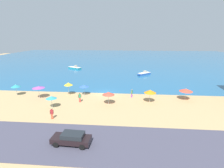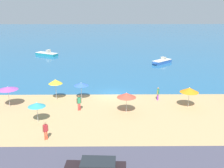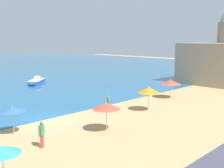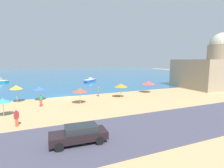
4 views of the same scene
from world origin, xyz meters
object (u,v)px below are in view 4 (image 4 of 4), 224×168
beach_umbrella_6 (3,101)px  bather_2 (16,117)px  harbor_fortress (213,68)px  beach_umbrella_3 (148,83)px  beach_umbrella_1 (16,87)px  beach_umbrella_5 (80,90)px  bather_0 (99,91)px  skiff_nearshore (90,80)px  beach_umbrella_4 (121,85)px  bather_1 (41,99)px  beach_umbrella_7 (39,88)px  parked_car_0 (79,134)px

beach_umbrella_6 → bather_2: 4.43m
bather_2 → harbor_fortress: harbor_fortress is taller
beach_umbrella_3 → bather_2: size_ratio=1.41×
beach_umbrella_1 → beach_umbrella_3: size_ratio=1.13×
beach_umbrella_1 → beach_umbrella_6: bearing=-96.4°
beach_umbrella_1 → beach_umbrella_5: (8.68, -4.27, -0.35)m
bather_0 → skiff_nearshore: size_ratio=0.39×
beach_umbrella_5 → harbor_fortress: 33.76m
beach_umbrella_5 → bather_0: (4.25, 4.05, -1.13)m
bather_0 → beach_umbrella_1: bearing=179.0°
beach_umbrella_4 → bather_0: beach_umbrella_4 is taller
beach_umbrella_1 → bather_1: (3.28, -3.60, -1.39)m
beach_umbrella_7 → parked_car_0: 17.03m
bather_0 → bather_1: bearing=-160.7°
beach_umbrella_1 → beach_umbrella_3: (23.09, -0.81, -0.42)m
beach_umbrella_4 → bather_2: (-15.18, -7.92, -1.17)m
beach_umbrella_1 → beach_umbrella_3: 23.11m
beach_umbrella_1 → beach_umbrella_5: bearing=-26.2°
beach_umbrella_7 → harbor_fortress: harbor_fortress is taller
bather_0 → bather_1: bather_1 is taller
beach_umbrella_1 → parked_car_0: size_ratio=0.62×
beach_umbrella_3 → bather_2: 24.24m
beach_umbrella_6 → parked_car_0: (6.55, -9.90, -1.09)m
beach_umbrella_5 → skiff_nearshore: 26.54m
beach_umbrella_3 → beach_umbrella_7: beach_umbrella_3 is taller
beach_umbrella_4 → bather_1: beach_umbrella_4 is taller
beach_umbrella_5 → bather_1: size_ratio=1.32×
beach_umbrella_3 → beach_umbrella_5: beach_umbrella_5 is taller
beach_umbrella_1 → beach_umbrella_7: (3.19, 0.22, -0.42)m
beach_umbrella_6 → harbor_fortress: 43.41m
beach_umbrella_1 → parked_car_0: bearing=-70.7°
beach_umbrella_7 → bather_1: bearing=-88.7°
beach_umbrella_6 → beach_umbrella_7: bearing=60.2°
beach_umbrella_6 → skiff_nearshore: 32.86m
beach_umbrella_7 → bather_1: 3.95m
beach_umbrella_1 → bather_0: bearing=-1.0°
beach_umbrella_5 → beach_umbrella_6: 9.72m
harbor_fortress → bather_2: bearing=-165.7°
beach_umbrella_4 → bather_0: 4.25m
beach_umbrella_6 → beach_umbrella_7: (3.94, 6.88, 0.09)m
beach_umbrella_7 → parked_car_0: beach_umbrella_7 is taller
bather_1 → skiff_nearshore: bearing=60.2°
beach_umbrella_5 → beach_umbrella_7: size_ratio=1.06×
beach_umbrella_3 → bather_0: beach_umbrella_3 is taller
bather_1 → beach_umbrella_4: bearing=3.9°
bather_2 → harbor_fortress: size_ratio=0.12×
skiff_nearshore → beach_umbrella_1: bearing=-129.7°
beach_umbrella_7 → skiff_nearshore: beach_umbrella_7 is taller
parked_car_0 → beach_umbrella_7: bearing=98.9°
beach_umbrella_3 → harbor_fortress: (19.00, 0.67, 2.58)m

